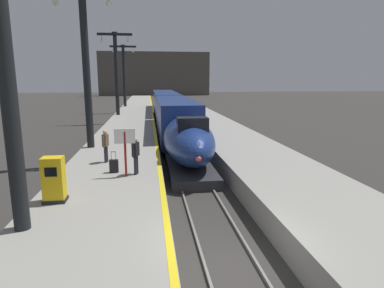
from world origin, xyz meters
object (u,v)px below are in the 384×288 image
(highspeed_train_main, at_px, (171,113))
(rolling_suitcase, at_px, (114,166))
(station_column_near, at_px, (0,18))
(station_column_mid, at_px, (85,54))
(passenger_mid_platform, at_px, (105,143))
(departure_info_board, at_px, (125,143))
(ticket_machine_yellow, at_px, (54,181))
(station_column_distant, at_px, (124,70))
(passenger_near_edge, at_px, (136,153))
(station_column_far, at_px, (116,66))

(highspeed_train_main, distance_m, rolling_suitcase, 19.03)
(station_column_near, distance_m, station_column_mid, 11.63)
(station_column_near, relative_size, passenger_mid_platform, 5.68)
(station_column_near, bearing_deg, departure_info_board, 61.89)
(station_column_mid, height_order, passenger_mid_platform, station_column_mid)
(highspeed_train_main, bearing_deg, station_column_mid, -115.11)
(ticket_machine_yellow, height_order, departure_info_board, departure_info_board)
(station_column_distant, height_order, passenger_mid_platform, station_column_distant)
(highspeed_train_main, height_order, station_column_distant, station_column_distant)
(station_column_near, height_order, passenger_near_edge, station_column_near)
(station_column_distant, bearing_deg, highspeed_train_main, -73.17)
(passenger_mid_platform, relative_size, ticket_machine_yellow, 1.06)
(passenger_mid_platform, relative_size, departure_info_board, 0.80)
(station_column_distant, relative_size, rolling_suitcase, 9.56)
(station_column_distant, height_order, departure_info_board, station_column_distant)
(passenger_near_edge, xyz_separation_m, rolling_suitcase, (-1.03, 0.43, -0.69))
(station_column_distant, height_order, rolling_suitcase, station_column_distant)
(station_column_far, relative_size, passenger_near_edge, 5.66)
(station_column_far, xyz_separation_m, rolling_suitcase, (2.03, -25.42, -5.42))
(station_column_near, distance_m, departure_info_board, 6.99)
(highspeed_train_main, relative_size, ticket_machine_yellow, 24.56)
(passenger_mid_platform, xyz_separation_m, ticket_machine_yellow, (-1.09, -5.46, -0.25))
(rolling_suitcase, distance_m, departure_info_board, 1.51)
(station_column_far, bearing_deg, ticket_machine_yellow, -89.31)
(station_column_distant, distance_m, passenger_near_edge, 38.96)
(highspeed_train_main, height_order, station_column_mid, station_column_mid)
(station_column_distant, bearing_deg, station_column_near, -90.00)
(station_column_mid, distance_m, passenger_mid_platform, 6.39)
(station_column_near, height_order, rolling_suitcase, station_column_near)
(passenger_near_edge, bearing_deg, station_column_mid, 115.28)
(station_column_far, distance_m, station_column_distant, 12.72)
(station_column_far, height_order, passenger_mid_platform, station_column_far)
(rolling_suitcase, bearing_deg, passenger_near_edge, -22.76)
(station_column_distant, xyz_separation_m, passenger_mid_platform, (1.44, -36.15, -4.64))
(station_column_mid, xyz_separation_m, passenger_near_edge, (3.05, -6.47, -4.72))
(station_column_mid, xyz_separation_m, departure_info_board, (2.62, -6.73, -4.20))
(station_column_distant, bearing_deg, rolling_suitcase, -86.96)
(highspeed_train_main, distance_m, station_column_far, 10.22)
(passenger_mid_platform, bearing_deg, highspeed_train_main, 75.00)
(station_column_mid, bearing_deg, station_column_far, 90.00)
(station_column_near, distance_m, rolling_suitcase, 8.06)
(station_column_mid, bearing_deg, passenger_near_edge, -64.72)
(ticket_machine_yellow, bearing_deg, station_column_near, -99.41)
(station_column_near, bearing_deg, station_column_mid, 90.00)
(highspeed_train_main, xyz_separation_m, station_column_far, (-5.90, 6.79, 4.86))
(station_column_near, bearing_deg, station_column_distant, 90.00)
(rolling_suitcase, relative_size, departure_info_board, 0.46)
(station_column_far, bearing_deg, passenger_mid_platform, -86.49)
(station_column_far, height_order, passenger_near_edge, station_column_far)
(highspeed_train_main, bearing_deg, ticket_machine_yellow, -104.09)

